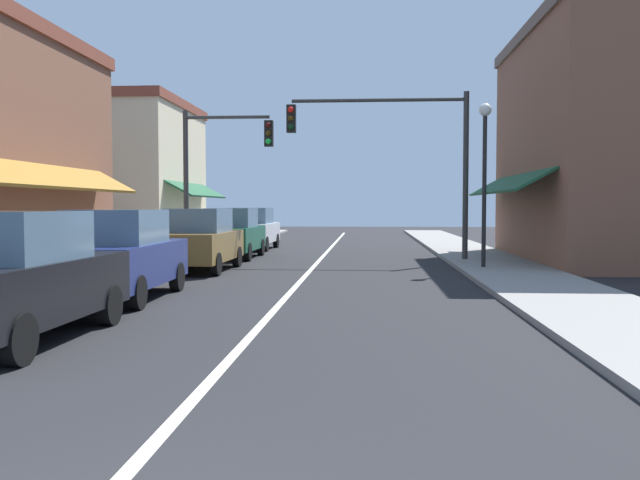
# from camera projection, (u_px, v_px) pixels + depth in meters

# --- Properties ---
(ground_plane) EXTENTS (80.00, 80.00, 0.00)m
(ground_plane) POSITION_uv_depth(u_px,v_px,m) (315.00, 265.00, 21.21)
(ground_plane) COLOR black
(sidewalk_left) EXTENTS (2.60, 56.00, 0.12)m
(sidewalk_left) POSITION_uv_depth(u_px,v_px,m) (142.00, 262.00, 21.60)
(sidewalk_left) COLOR gray
(sidewalk_left) RESTS_ON ground
(sidewalk_right) EXTENTS (2.60, 56.00, 0.12)m
(sidewalk_right) POSITION_uv_depth(u_px,v_px,m) (494.00, 264.00, 20.82)
(sidewalk_right) COLOR gray
(sidewalk_right) RESTS_ON ground
(lane_center_stripe) EXTENTS (0.14, 52.00, 0.01)m
(lane_center_stripe) POSITION_uv_depth(u_px,v_px,m) (315.00, 265.00, 21.21)
(lane_center_stripe) COLOR silver
(lane_center_stripe) RESTS_ON ground
(storefront_right_block) EXTENTS (6.72, 10.20, 7.76)m
(storefront_right_block) POSITION_uv_depth(u_px,v_px,m) (608.00, 144.00, 22.34)
(storefront_right_block) COLOR brown
(storefront_right_block) RESTS_ON ground
(storefront_far_left) EXTENTS (6.08, 8.20, 6.67)m
(storefront_far_left) POSITION_uv_depth(u_px,v_px,m) (135.00, 174.00, 31.66)
(storefront_far_left) COLOR beige
(storefront_far_left) RESTS_ON ground
(parked_car_nearest_left) EXTENTS (1.81, 4.12, 1.77)m
(parked_car_nearest_left) POSITION_uv_depth(u_px,v_px,m) (12.00, 278.00, 9.16)
(parked_car_nearest_left) COLOR black
(parked_car_nearest_left) RESTS_ON ground
(parked_car_second_left) EXTENTS (1.84, 4.13, 1.77)m
(parked_car_second_left) POSITION_uv_depth(u_px,v_px,m) (118.00, 255.00, 13.38)
(parked_car_second_left) COLOR navy
(parked_car_second_left) RESTS_ON ground
(parked_car_third_left) EXTENTS (1.82, 4.12, 1.77)m
(parked_car_third_left) POSITION_uv_depth(u_px,v_px,m) (199.00, 240.00, 19.28)
(parked_car_third_left) COLOR brown
(parked_car_third_left) RESTS_ON ground
(parked_car_far_left) EXTENTS (1.80, 4.11, 1.77)m
(parked_car_far_left) POSITION_uv_depth(u_px,v_px,m) (232.00, 233.00, 24.04)
(parked_car_far_left) COLOR #0F4C33
(parked_car_far_left) RESTS_ON ground
(parked_car_distant_left) EXTENTS (1.87, 4.14, 1.77)m
(parked_car_distant_left) POSITION_uv_depth(u_px,v_px,m) (252.00, 229.00, 28.92)
(parked_car_distant_left) COLOR silver
(parked_car_distant_left) RESTS_ON ground
(traffic_signal_mast_arm) EXTENTS (5.91, 0.50, 5.54)m
(traffic_signal_mast_arm) POSITION_uv_depth(u_px,v_px,m) (401.00, 144.00, 22.15)
(traffic_signal_mast_arm) COLOR #333333
(traffic_signal_mast_arm) RESTS_ON ground
(traffic_signal_left_corner) EXTENTS (3.23, 0.50, 5.21)m
(traffic_signal_left_corner) POSITION_uv_depth(u_px,v_px,m) (216.00, 160.00, 23.96)
(traffic_signal_left_corner) COLOR #333333
(traffic_signal_left_corner) RESTS_ON ground
(street_lamp_right_mid) EXTENTS (0.36, 0.36, 4.72)m
(street_lamp_right_mid) POSITION_uv_depth(u_px,v_px,m) (485.00, 158.00, 19.18)
(street_lamp_right_mid) COLOR black
(street_lamp_right_mid) RESTS_ON ground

